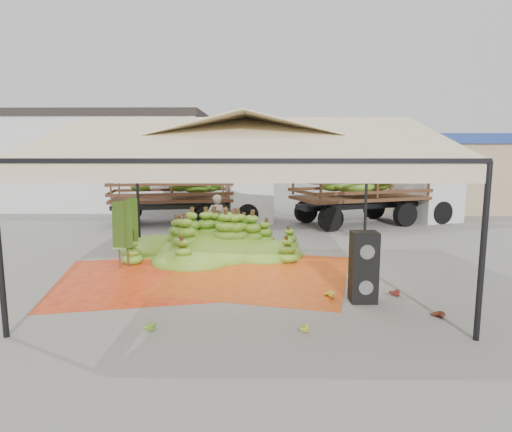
{
  "coord_description": "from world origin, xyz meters",
  "views": [
    {
      "loc": [
        0.39,
        -10.89,
        3.12
      ],
      "look_at": [
        0.2,
        1.5,
        1.3
      ],
      "focal_mm": 30.0,
      "sensor_mm": 36.0,
      "label": 1
    }
  ],
  "objects_px": {
    "truck_left": "(198,190)",
    "banana_heap": "(213,233)",
    "speaker_stack": "(364,267)",
    "vendor": "(216,220)",
    "truck_right": "(384,187)"
  },
  "relations": [
    {
      "from": "truck_left",
      "to": "banana_heap",
      "type": "bearing_deg",
      "value": -88.48
    },
    {
      "from": "speaker_stack",
      "to": "vendor",
      "type": "distance_m",
      "value": 6.71
    },
    {
      "from": "vendor",
      "to": "truck_right",
      "type": "xyz_separation_m",
      "value": [
        7.03,
        4.9,
        0.74
      ]
    },
    {
      "from": "truck_right",
      "to": "banana_heap",
      "type": "bearing_deg",
      "value": -159.19
    },
    {
      "from": "vendor",
      "to": "truck_right",
      "type": "relative_size",
      "value": 0.22
    },
    {
      "from": "banana_heap",
      "to": "truck_right",
      "type": "xyz_separation_m",
      "value": [
        7.03,
        6.14,
        0.95
      ]
    },
    {
      "from": "vendor",
      "to": "truck_left",
      "type": "distance_m",
      "value": 5.01
    },
    {
      "from": "vendor",
      "to": "truck_right",
      "type": "distance_m",
      "value": 8.61
    },
    {
      "from": "speaker_stack",
      "to": "truck_left",
      "type": "distance_m",
      "value": 11.56
    },
    {
      "from": "banana_heap",
      "to": "truck_left",
      "type": "relative_size",
      "value": 0.83
    },
    {
      "from": "truck_left",
      "to": "truck_right",
      "type": "xyz_separation_m",
      "value": [
        8.36,
        0.12,
        0.12
      ]
    },
    {
      "from": "banana_heap",
      "to": "truck_right",
      "type": "relative_size",
      "value": 0.76
    },
    {
      "from": "truck_left",
      "to": "speaker_stack",
      "type": "bearing_deg",
      "value": -75.11
    },
    {
      "from": "vendor",
      "to": "truck_left",
      "type": "bearing_deg",
      "value": -98.53
    },
    {
      "from": "banana_heap",
      "to": "speaker_stack",
      "type": "xyz_separation_m",
      "value": [
        3.69,
        -4.36,
        0.1
      ]
    }
  ]
}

